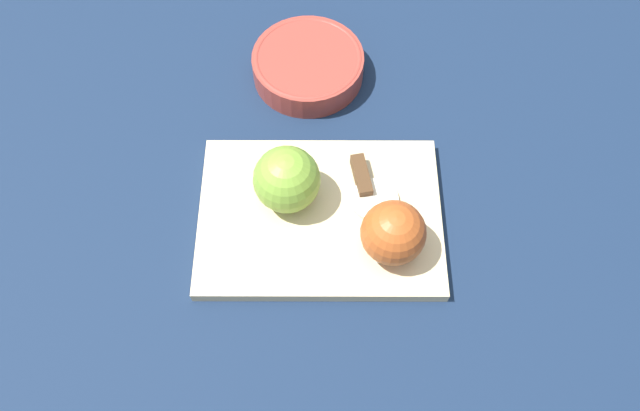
% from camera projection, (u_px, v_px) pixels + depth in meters
% --- Properties ---
extents(ground_plane, '(4.00, 4.00, 0.00)m').
position_uv_depth(ground_plane, '(320.00, 219.00, 0.79)').
color(ground_plane, '#14233D').
extents(cutting_board, '(0.33, 0.25, 0.02)m').
position_uv_depth(cutting_board, '(320.00, 216.00, 0.78)').
color(cutting_board, '#D1B789').
rests_on(cutting_board, ground_plane).
extents(apple_half_left, '(0.08, 0.08, 0.08)m').
position_uv_depth(apple_half_left, '(287.00, 179.00, 0.75)').
color(apple_half_left, olive).
rests_on(apple_half_left, cutting_board).
extents(apple_half_right, '(0.08, 0.08, 0.08)m').
position_uv_depth(apple_half_right, '(393.00, 233.00, 0.72)').
color(apple_half_right, '#AD4C1E').
rests_on(apple_half_right, cutting_board).
extents(knife, '(0.03, 0.15, 0.02)m').
position_uv_depth(knife, '(364.00, 185.00, 0.79)').
color(knife, silver).
rests_on(knife, cutting_board).
extents(apple_slice, '(0.06, 0.06, 0.01)m').
position_uv_depth(apple_slice, '(375.00, 200.00, 0.78)').
color(apple_slice, '#EFE5C6').
rests_on(apple_slice, cutting_board).
extents(bowl, '(0.16, 0.16, 0.04)m').
position_uv_depth(bowl, '(308.00, 65.00, 0.88)').
color(bowl, '#99382D').
rests_on(bowl, ground_plane).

